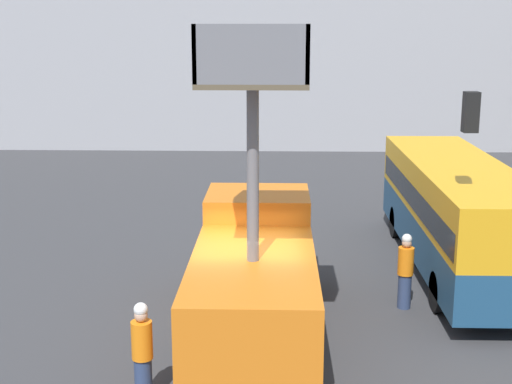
# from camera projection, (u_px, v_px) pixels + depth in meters

# --- Properties ---
(ground_plane) EXTENTS (120.00, 120.00, 0.00)m
(ground_plane) POSITION_uv_depth(u_px,v_px,m) (245.00, 333.00, 15.93)
(ground_plane) COLOR #38383A
(utility_truck) EXTENTS (2.56, 7.41, 6.73)m
(utility_truck) POSITION_uv_depth(u_px,v_px,m) (255.00, 268.00, 15.77)
(utility_truck) COLOR orange
(utility_truck) RESTS_ON ground_plane
(city_bus) EXTENTS (2.49, 10.20, 3.04)m
(city_bus) POSITION_uv_depth(u_px,v_px,m) (456.00, 208.00, 19.81)
(city_bus) COLOR navy
(city_bus) RESTS_ON ground_plane
(road_worker_near_truck) EXTENTS (0.38, 0.38, 1.94)m
(road_worker_near_truck) POSITION_uv_depth(u_px,v_px,m) (142.00, 353.00, 12.73)
(road_worker_near_truck) COLOR navy
(road_worker_near_truck) RESTS_ON ground_plane
(road_worker_directing) EXTENTS (0.38, 0.38, 1.87)m
(road_worker_directing) POSITION_uv_depth(u_px,v_px,m) (405.00, 271.00, 17.17)
(road_worker_directing) COLOR navy
(road_worker_directing) RESTS_ON ground_plane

